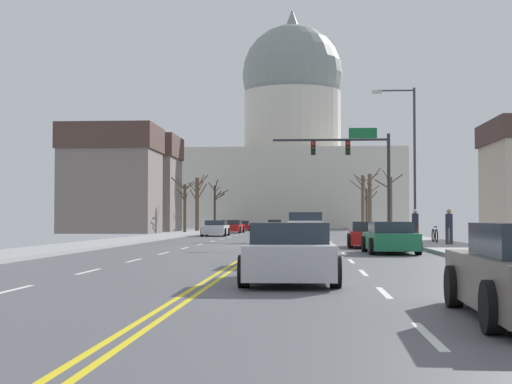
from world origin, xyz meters
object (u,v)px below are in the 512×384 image
(sedan_near_00, at_px, (300,231))
(sedan_near_03, at_px, (390,238))
(sedan_oncoming_02, at_px, (242,226))
(sedan_near_05, at_px, (290,254))
(pedestrian_00, at_px, (415,224))
(sedan_near_02, at_px, (370,235))
(bicycle_parked, at_px, (435,235))
(sedan_oncoming_01, at_px, (232,227))
(sedan_oncoming_00, at_px, (216,228))
(pickup_truck_near_01, at_px, (306,229))
(signal_gantry, at_px, (357,159))
(street_lamp_right, at_px, (409,150))
(sedan_oncoming_03, at_px, (275,225))
(sedan_near_04, at_px, (290,245))
(pedestrian_01, at_px, (449,225))

(sedan_near_00, relative_size, sedan_near_03, 1.04)
(sedan_oncoming_02, bearing_deg, sedan_near_05, -84.33)
(pedestrian_00, bearing_deg, sedan_near_02, -127.11)
(pedestrian_00, bearing_deg, bicycle_parked, 20.69)
(sedan_near_05, height_order, sedan_oncoming_01, sedan_near_05)
(sedan_near_05, xyz_separation_m, sedan_oncoming_00, (-6.70, 43.03, -0.01))
(pickup_truck_near_01, distance_m, sedan_near_05, 27.22)
(sedan_near_02, distance_m, sedan_oncoming_02, 49.77)
(signal_gantry, distance_m, street_lamp_right, 8.54)
(street_lamp_right, height_order, sedan_near_00, street_lamp_right)
(pickup_truck_near_01, relative_size, sedan_oncoming_03, 1.19)
(street_lamp_right, xyz_separation_m, sedan_near_00, (-6.23, 4.98, -4.66))
(sedan_near_04, distance_m, sedan_oncoming_03, 72.33)
(pickup_truck_near_01, bearing_deg, pedestrian_01, -45.74)
(sedan_oncoming_00, xyz_separation_m, sedan_oncoming_01, (0.00, 12.89, -0.01))
(street_lamp_right, relative_size, sedan_near_05, 1.95)
(pickup_truck_near_01, distance_m, sedan_oncoming_02, 42.10)
(sedan_oncoming_00, height_order, sedan_oncoming_01, sedan_oncoming_01)
(pickup_truck_near_01, xyz_separation_m, sedan_oncoming_01, (-6.99, 28.70, -0.18))
(sedan_near_04, relative_size, sedan_oncoming_01, 0.96)
(sedan_near_02, distance_m, sedan_oncoming_01, 37.30)
(sedan_near_05, xyz_separation_m, sedan_oncoming_01, (-6.70, 55.92, -0.02))
(street_lamp_right, relative_size, sedan_oncoming_03, 1.91)
(sedan_near_02, bearing_deg, bicycle_parked, 46.34)
(sedan_near_04, bearing_deg, sedan_oncoming_01, 97.58)
(sedan_oncoming_03, xyz_separation_m, bicycle_parked, (10.53, -55.09, -0.09))
(sedan_near_00, bearing_deg, pickup_truck_near_01, -86.25)
(sedan_oncoming_02, xyz_separation_m, pedestrian_01, (13.86, -48.42, 0.53))
(sedan_near_04, xyz_separation_m, sedan_oncoming_02, (-6.69, 62.10, -0.04))
(sedan_oncoming_00, height_order, sedan_oncoming_02, sedan_oncoming_00)
(sedan_near_02, bearing_deg, sedan_oncoming_00, 113.53)
(street_lamp_right, distance_m, sedan_near_02, 9.37)
(sedan_near_05, distance_m, bicycle_parked, 24.77)
(pickup_truck_near_01, bearing_deg, bicycle_parked, -27.40)
(sedan_near_02, height_order, sedan_oncoming_01, sedan_oncoming_01)
(signal_gantry, xyz_separation_m, bicycle_parked, (3.21, -12.02, -4.87))
(sedan_oncoming_00, distance_m, sedan_oncoming_01, 12.89)
(sedan_oncoming_00, bearing_deg, sedan_near_05, -81.15)
(sedan_near_00, distance_m, pickup_truck_near_01, 5.38)
(sedan_near_05, relative_size, bicycle_parked, 2.51)
(signal_gantry, distance_m, bicycle_parked, 13.36)
(sedan_near_02, xyz_separation_m, sedan_near_05, (-3.33, -20.00, 0.02))
(signal_gantry, height_order, sedan_near_05, signal_gantry)
(pedestrian_00, distance_m, pedestrian_01, 3.29)
(sedan_oncoming_03, bearing_deg, pedestrian_00, -80.30)
(street_lamp_right, bearing_deg, sedan_oncoming_01, 114.44)
(sedan_oncoming_03, bearing_deg, signal_gantry, -80.35)
(sedan_near_03, relative_size, sedan_near_05, 1.00)
(pickup_truck_near_01, relative_size, pedestrian_01, 3.23)
(pedestrian_01, height_order, bicycle_parked, pedestrian_01)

